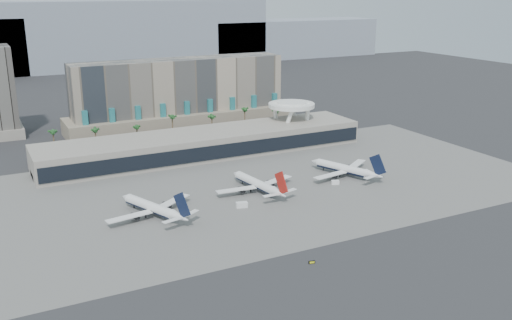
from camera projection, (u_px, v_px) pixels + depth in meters
name	position (u px, v px, depth m)	size (l,w,h in m)	color
ground	(322.00, 232.00, 202.62)	(900.00, 900.00, 0.00)	#232326
apron_pad	(253.00, 186.00, 249.53)	(260.00, 130.00, 0.06)	#5B5B59
mountain_ridge	(102.00, 40.00, 606.99)	(680.00, 60.00, 70.00)	gray
hotel	(180.00, 100.00, 350.87)	(140.00, 30.00, 42.00)	tan
terminal	(205.00, 142.00, 294.43)	(170.00, 32.50, 14.50)	gray
saucer_structure	(291.00, 108.00, 320.06)	(26.00, 26.00, 21.89)	white
palm_row	(193.00, 120.00, 326.31)	(157.80, 2.80, 13.10)	brown
airliner_left	(153.00, 208.00, 215.59)	(36.69, 37.85, 13.80)	white
airliner_centre	(258.00, 184.00, 241.69)	(37.83, 39.18, 13.57)	white
airliner_right	(345.00, 169.00, 261.79)	(36.86, 38.03, 13.83)	white
service_vehicle_a	(242.00, 205.00, 224.79)	(4.52, 2.21, 2.21)	silver
service_vehicle_b	(335.00, 182.00, 251.43)	(3.38, 1.93, 1.74)	white
taxiway_sign	(312.00, 262.00, 179.22)	(2.15, 0.83, 0.98)	black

